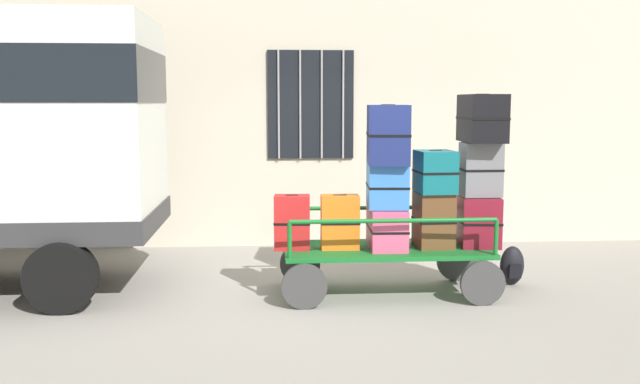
% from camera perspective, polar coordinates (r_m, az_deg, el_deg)
% --- Properties ---
extents(ground_plane, '(40.00, 40.00, 0.00)m').
position_cam_1_polar(ground_plane, '(7.63, 1.65, -8.21)').
color(ground_plane, gray).
extents(building_wall, '(12.00, 0.38, 5.00)m').
position_cam_1_polar(building_wall, '(10.08, 0.12, 9.93)').
color(building_wall, '#BCB29E').
rests_on(building_wall, ground).
extents(luggage_cart, '(2.26, 1.05, 0.51)m').
position_cam_1_polar(luggage_cart, '(7.55, 5.40, -5.29)').
color(luggage_cart, '#146023').
rests_on(luggage_cart, ground).
extents(cart_railing, '(2.13, 0.91, 0.38)m').
position_cam_1_polar(cart_railing, '(7.47, 5.44, -2.13)').
color(cart_railing, '#146023').
rests_on(cart_railing, luggage_cart).
extents(suitcase_left_bottom, '(0.39, 0.28, 0.57)m').
position_cam_1_polar(suitcase_left_bottom, '(7.36, -2.27, -2.47)').
color(suitcase_left_bottom, '#B21E1E').
rests_on(suitcase_left_bottom, luggage_cart).
extents(suitcase_midleft_bottom, '(0.41, 0.27, 0.57)m').
position_cam_1_polar(suitcase_midleft_bottom, '(7.38, 1.62, -2.44)').
color(suitcase_midleft_bottom, orange).
rests_on(suitcase_midleft_bottom, luggage_cart).
extents(suitcase_center_bottom, '(0.41, 0.68, 0.43)m').
position_cam_1_polar(suitcase_center_bottom, '(7.48, 5.44, -2.89)').
color(suitcase_center_bottom, '#CC4C72').
rests_on(suitcase_center_bottom, luggage_cart).
extents(suitcase_center_middle, '(0.46, 0.58, 0.46)m').
position_cam_1_polar(suitcase_center_middle, '(7.42, 5.47, 0.52)').
color(suitcase_center_middle, '#3372C6').
rests_on(suitcase_center_middle, suitcase_center_bottom).
extents(suitcase_center_top, '(0.49, 0.77, 0.62)m').
position_cam_1_polar(suitcase_center_top, '(7.38, 5.52, 4.68)').
color(suitcase_center_top, navy).
rests_on(suitcase_center_top, suitcase_center_middle).
extents(suitcase_midright_bottom, '(0.40, 0.45, 0.59)m').
position_cam_1_polar(suitcase_midright_bottom, '(7.57, 9.18, -2.24)').
color(suitcase_midright_bottom, brown).
rests_on(suitcase_midright_bottom, luggage_cart).
extents(suitcase_midright_middle, '(0.41, 0.47, 0.45)m').
position_cam_1_polar(suitcase_midright_middle, '(7.47, 9.32, 1.64)').
color(suitcase_midright_middle, '#0F5960').
rests_on(suitcase_midright_middle, suitcase_midright_bottom).
extents(suitcase_right_bottom, '(0.46, 0.54, 0.54)m').
position_cam_1_polar(suitcase_right_bottom, '(7.73, 12.74, -2.31)').
color(suitcase_right_bottom, maroon).
rests_on(suitcase_right_bottom, luggage_cart).
extents(suitcase_right_middle, '(0.41, 0.33, 0.58)m').
position_cam_1_polar(suitcase_right_middle, '(7.64, 12.90, 1.79)').
color(suitcase_right_middle, slate).
rests_on(suitcase_right_middle, suitcase_right_bottom).
extents(suitcase_right_top, '(0.42, 0.73, 0.51)m').
position_cam_1_polar(suitcase_right_top, '(7.62, 13.00, 5.85)').
color(suitcase_right_top, black).
rests_on(suitcase_right_top, suitcase_right_middle).
extents(backpack, '(0.27, 0.22, 0.44)m').
position_cam_1_polar(backpack, '(8.20, 15.31, -5.79)').
color(backpack, black).
rests_on(backpack, ground).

